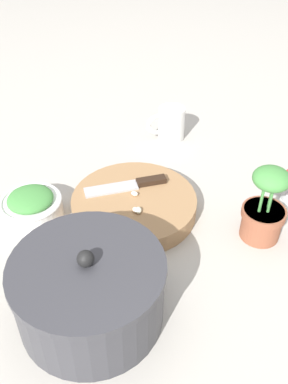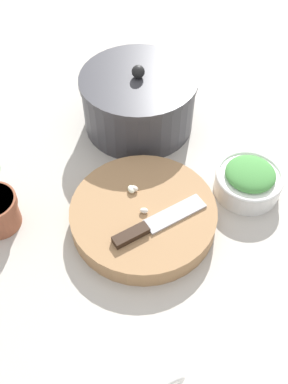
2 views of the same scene
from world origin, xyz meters
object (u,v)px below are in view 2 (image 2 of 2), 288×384
Objects in this scene: garlic_cloves at (135,195)px; stock_pot at (139,101)px; herb_bowl at (249,180)px; chef_knife at (154,224)px; cutting_board at (143,215)px.

garlic_cloves is 0.25m from stock_pot.
chef_knife is at bearing 154.91° from herb_bowl.
cutting_board is 0.23m from herb_bowl.
chef_knife is (-0.02, -0.04, 0.03)m from cutting_board.
garlic_cloves is 0.27× the size of stock_pot.
stock_pot reaches higher than chef_knife.
chef_knife is 1.35× the size of herb_bowl.
herb_bowl is at bearing -35.93° from cutting_board.
herb_bowl is (0.20, -0.09, -0.01)m from chef_knife.
cutting_board is 0.29m from stock_pot.
garlic_cloves is at bearing 60.65° from cutting_board.
stock_pot reaches higher than garlic_cloves.
stock_pot is (0.25, 0.20, 0.02)m from chef_knife.
herb_bowl is (0.18, -0.13, 0.01)m from cutting_board.
herb_bowl is at bearing -44.10° from garlic_cloves.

